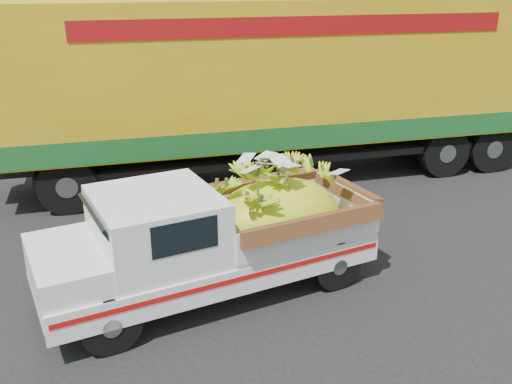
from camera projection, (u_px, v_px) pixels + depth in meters
name	position (u px, v px, depth m)	size (l,w,h in m)	color
ground	(310.00, 255.00, 9.24)	(100.00, 100.00, 0.00)	black
curb	(213.00, 146.00, 14.75)	(60.00, 0.25, 0.15)	gray
sidewalk	(194.00, 127.00, 16.61)	(60.00, 4.00, 0.14)	gray
building_right	(460.00, 3.00, 25.81)	(14.00, 6.00, 6.00)	gray
pickup_truck	(232.00, 232.00, 8.01)	(4.82, 2.37, 1.62)	black
semi_trailer	(282.00, 81.00, 12.13)	(12.04, 3.19, 3.80)	black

